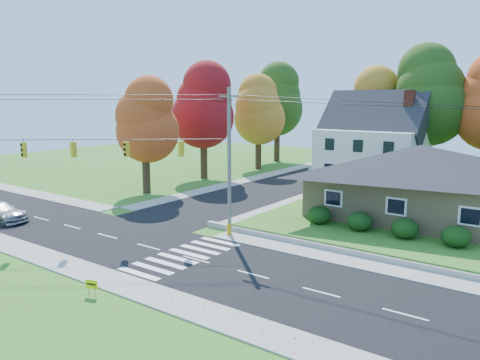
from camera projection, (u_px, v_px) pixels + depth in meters
The scene contains 18 objects.
ground at pixel (196, 260), 27.20m from camera, with size 120.00×120.00×0.00m, color #3D7923.
road_main at pixel (196, 260), 27.20m from camera, with size 90.00×8.00×0.02m, color black.
road_cross at pixel (295, 182), 52.56m from camera, with size 8.00×44.00×0.02m, color black.
sidewalk_north at pixel (246, 239), 31.18m from camera, with size 90.00×2.00×0.08m, color #9C9A90.
sidewalk_south at pixel (130, 287), 23.20m from camera, with size 90.00×2.00×0.08m, color #9C9A90.
ranch_house at pixel (419, 180), 34.78m from camera, with size 14.60×10.60×5.40m.
colonial_house at pixel (373, 144), 48.73m from camera, with size 10.40×8.40×9.60m.
hedge_row at pixel (382, 225), 30.49m from camera, with size 10.70×1.70×1.27m.
traffic_infrastructure at pixel (208, 169), 27.48m from camera, with size 38.10×10.66×10.00m.
tree_lot_0 at pixel (376, 107), 54.06m from camera, with size 6.72×6.72×12.51m.
tree_lot_1 at pixel (429, 95), 49.57m from camera, with size 7.84×7.84×14.60m.
tree_west_0 at pixel (144, 120), 45.36m from camera, with size 6.16×6.16×11.47m.
tree_west_1 at pixel (203, 106), 53.70m from camera, with size 7.28×7.28×13.56m.
tree_west_2 at pixel (259, 110), 61.21m from camera, with size 6.72×6.72×12.51m.
tree_west_3 at pixel (278, 100), 68.52m from camera, with size 7.84×7.84×14.60m.
white_car at pixel (323, 166), 59.53m from camera, with size 1.51×4.33×1.43m, color #B2B1BF.
fire_hydrant at pixel (229, 230), 31.92m from camera, with size 0.49×0.38×0.86m.
yard_sign at pixel (92, 285), 22.12m from camera, with size 0.62×0.22×0.80m.
Camera 1 is at (17.31, -19.56, 9.26)m, focal length 35.00 mm.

